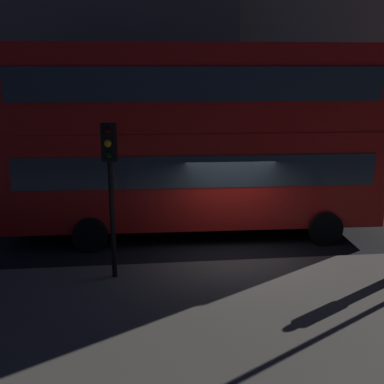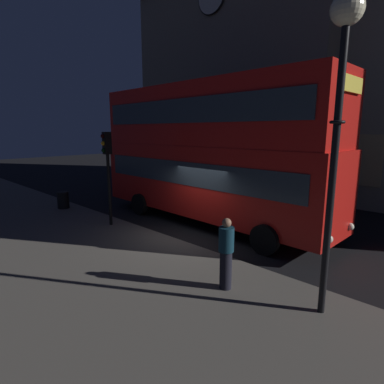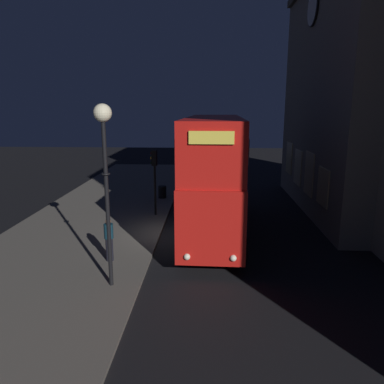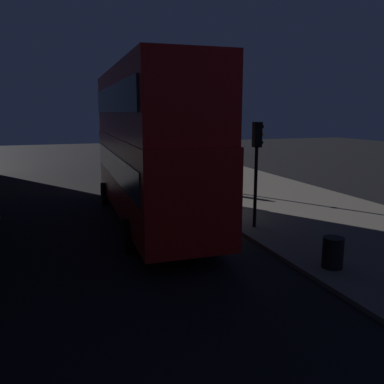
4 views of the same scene
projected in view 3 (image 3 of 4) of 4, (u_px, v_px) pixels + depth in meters
The scene contains 7 objects.
ground_plane at pixel (174, 236), 18.16m from camera, with size 80.00×80.00×0.00m, color black.
sidewalk_slab at pixel (83, 233), 18.35m from camera, with size 44.00×7.71×0.12m, color #5B564F.
double_decker_bus at pixel (214, 170), 18.22m from camera, with size 11.12×3.11×5.65m.
traffic_light_near_kerb at pixel (154, 169), 20.67m from camera, with size 0.35×0.38×3.68m.
street_lamp at pixel (104, 149), 11.85m from camera, with size 0.58×0.58×6.11m.
pedestrian at pixel (109, 239), 14.75m from camera, with size 0.36×0.36×1.75m.
litter_bin at pixel (162, 192), 25.14m from camera, with size 0.55×0.55×0.82m, color black.
Camera 3 is at (17.16, 1.68, 6.13)m, focal length 34.92 mm.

